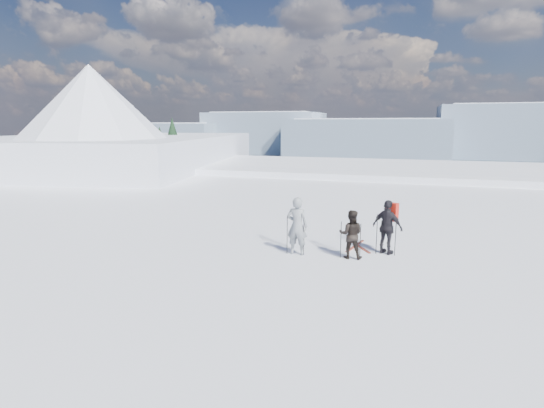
{
  "coord_description": "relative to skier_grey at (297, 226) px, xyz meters",
  "views": [
    {
      "loc": [
        2.46,
        -10.27,
        4.37
      ],
      "look_at": [
        -1.81,
        3.0,
        1.7
      ],
      "focal_mm": 28.0,
      "sensor_mm": 36.0,
      "label": 1
    }
  ],
  "objects": [
    {
      "name": "lake_basin",
      "position": [
        0.96,
        26.88,
        -7.48
      ],
      "size": [
        820.0,
        820.0,
        71.62
      ],
      "color": "white",
      "rests_on": "ground"
    },
    {
      "name": "far_mountain_range",
      "position": [
        30.56,
        451.67,
        -8.17
      ],
      "size": [
        770.0,
        110.0,
        53.0
      ],
      "color": "slate",
      "rests_on": "ground"
    },
    {
      "name": "near_ridge",
      "position": [
        -25.6,
        26.22,
        -4.46
      ],
      "size": [
        31.37,
        35.68,
        25.62
      ],
      "color": "white",
      "rests_on": "ground"
    },
    {
      "name": "skier_grey",
      "position": [
        0.0,
        0.0,
        0.0
      ],
      "size": [
        0.74,
        0.51,
        1.96
      ],
      "primitive_type": "imported",
      "rotation": [
        0.0,
        0.0,
        3.08
      ],
      "color": "gray",
      "rests_on": "ground"
    },
    {
      "name": "skier_dark",
      "position": [
        1.78,
        0.13,
        -0.18
      ],
      "size": [
        0.82,
        0.66,
        1.61
      ],
      "primitive_type": "imported",
      "rotation": [
        0.0,
        0.0,
        3.21
      ],
      "color": "black",
      "rests_on": "ground"
    },
    {
      "name": "skier_pack",
      "position": [
        2.88,
        0.96,
        -0.06
      ],
      "size": [
        1.17,
        0.89,
        1.85
      ],
      "primitive_type": "imported",
      "rotation": [
        0.0,
        0.0,
        2.68
      ],
      "color": "black",
      "rests_on": "ground"
    },
    {
      "name": "backpack",
      "position": [
        2.99,
        1.18,
        1.17
      ],
      "size": [
        0.45,
        0.37,
        0.61
      ],
      "primitive_type": "cube",
      "rotation": [
        0.0,
        0.0,
        2.68
      ],
      "color": "red",
      "rests_on": "skier_pack"
    },
    {
      "name": "ski_poles",
      "position": [
        1.53,
        0.3,
        -0.34
      ],
      "size": [
        3.52,
        0.92,
        1.37
      ],
      "color": "black",
      "rests_on": "ground"
    },
    {
      "name": "skis_loose",
      "position": [
        1.84,
        1.53,
        -0.97
      ],
      "size": [
        0.97,
        1.68,
        0.03
      ],
      "color": "black",
      "rests_on": "ground"
    }
  ]
}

